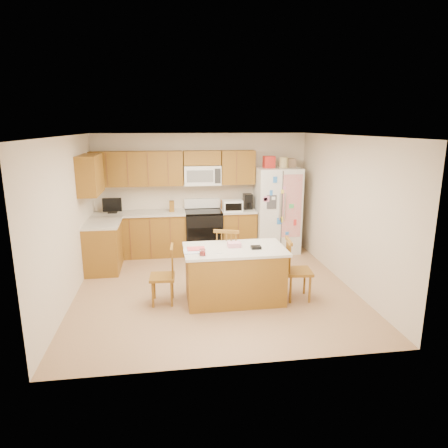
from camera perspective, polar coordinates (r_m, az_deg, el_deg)
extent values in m
plane|color=#84634D|center=(6.80, -1.37, -9.08)|extent=(4.50, 4.50, 0.00)
cube|color=beige|center=(8.61, -3.21, 4.50)|extent=(4.50, 0.10, 2.50)
cube|color=beige|center=(4.27, 2.16, -5.29)|extent=(4.50, 0.10, 2.50)
cube|color=beige|center=(6.55, -21.38, 0.56)|extent=(0.10, 4.50, 2.50)
cube|color=beige|center=(7.03, 17.10, 1.77)|extent=(0.10, 4.50, 2.50)
cube|color=white|center=(6.26, -1.50, 12.50)|extent=(4.50, 4.50, 0.04)
cube|color=brown|center=(8.48, -11.84, -1.53)|extent=(1.87, 0.60, 0.88)
cube|color=brown|center=(8.59, 1.97, -1.05)|extent=(0.72, 0.60, 0.88)
cube|color=brown|center=(7.81, -16.83, -3.18)|extent=(0.60, 0.95, 0.88)
cube|color=beige|center=(8.36, -12.00, 1.49)|extent=(1.87, 0.64, 0.04)
cube|color=beige|center=(8.47, 2.01, 1.94)|extent=(0.72, 0.64, 0.04)
cube|color=beige|center=(7.69, -16.99, 0.10)|extent=(0.64, 0.95, 0.04)
cube|color=brown|center=(8.36, -12.32, 7.73)|extent=(1.85, 0.33, 0.70)
cube|color=brown|center=(8.47, 1.95, 8.11)|extent=(0.70, 0.33, 0.70)
cube|color=brown|center=(8.36, -3.18, 9.43)|extent=(0.76, 0.33, 0.29)
cube|color=brown|center=(7.56, -18.57, 6.70)|extent=(0.33, 0.95, 0.70)
cube|color=brown|center=(8.26, -16.41, 7.41)|extent=(0.02, 0.01, 0.66)
cube|color=brown|center=(8.25, -16.02, -2.22)|extent=(0.02, 0.01, 0.84)
cube|color=brown|center=(8.21, -13.63, 7.55)|extent=(0.02, 0.01, 0.66)
cube|color=brown|center=(8.20, -13.25, -2.14)|extent=(0.02, 0.01, 0.84)
cube|color=brown|center=(8.18, -10.81, 7.67)|extent=(0.02, 0.01, 0.66)
cube|color=brown|center=(8.17, -10.46, -2.05)|extent=(0.02, 0.01, 0.84)
cube|color=brown|center=(8.17, -7.99, 7.78)|extent=(0.01, 0.01, 0.66)
cube|color=brown|center=(8.17, -7.66, -1.95)|extent=(0.01, 0.01, 0.84)
cube|color=brown|center=(8.30, 1.81, 7.99)|extent=(0.01, 0.01, 0.66)
cube|color=brown|center=(8.29, 2.07, -1.59)|extent=(0.01, 0.01, 0.84)
cube|color=white|center=(8.37, -3.13, 6.99)|extent=(0.76, 0.38, 0.40)
cube|color=slate|center=(8.17, -3.43, 6.82)|extent=(0.54, 0.01, 0.24)
cube|color=#262626|center=(8.21, -0.90, 6.88)|extent=(0.12, 0.01, 0.30)
cube|color=brown|center=(8.32, -7.47, 2.54)|extent=(0.10, 0.14, 0.22)
cube|color=black|center=(8.44, -15.62, 1.60)|extent=(0.18, 0.12, 0.02)
cube|color=black|center=(8.41, -15.69, 2.66)|extent=(0.38, 0.03, 0.28)
cube|color=#BB590C|center=(8.51, 0.84, 2.76)|extent=(0.35, 0.22, 0.18)
cube|color=white|center=(8.28, 1.23, 2.63)|extent=(0.40, 0.28, 0.23)
cube|color=black|center=(8.15, 1.39, 2.44)|extent=(0.34, 0.01, 0.15)
cube|color=black|center=(8.53, 3.40, 3.25)|extent=(0.18, 0.22, 0.32)
cylinder|color=black|center=(8.48, 3.49, 2.70)|extent=(0.12, 0.12, 0.12)
cube|color=black|center=(8.47, -2.94, -1.26)|extent=(0.76, 0.64, 0.88)
cube|color=black|center=(8.16, -2.73, -1.99)|extent=(0.68, 0.01, 0.42)
cube|color=black|center=(8.36, -2.98, 1.81)|extent=(0.76, 0.64, 0.03)
cube|color=white|center=(8.59, -3.15, 2.99)|extent=(0.76, 0.10, 0.20)
cube|color=white|center=(8.59, 7.54, 2.00)|extent=(0.90, 0.75, 1.80)
cube|color=#4C4C4C|center=(8.23, 8.25, 1.46)|extent=(0.02, 0.01, 1.75)
cube|color=silver|center=(8.17, 8.00, 2.44)|extent=(0.02, 0.03, 0.55)
cube|color=silver|center=(8.19, 8.67, 2.46)|extent=(0.02, 0.03, 0.55)
cube|color=#3F3F44|center=(8.12, 6.82, 3.14)|extent=(0.20, 0.01, 0.28)
cube|color=#D84C59|center=(8.26, 9.62, 2.51)|extent=(0.42, 0.01, 1.30)
cube|color=red|center=(8.39, 6.43, 8.80)|extent=(0.22, 0.22, 0.24)
cylinder|color=tan|center=(8.42, 8.52, 8.69)|extent=(0.18, 0.18, 0.22)
cube|color=#96785C|center=(8.60, 9.43, 8.62)|extent=(0.18, 0.20, 0.18)
cube|color=brown|center=(6.22, 1.50, -7.34)|extent=(1.47, 0.83, 0.80)
cube|color=beige|center=(6.08, 1.52, -3.63)|extent=(1.55, 0.91, 0.04)
cylinder|color=red|center=(5.73, -3.09, -4.22)|extent=(0.08, 0.08, 0.06)
cylinder|color=white|center=(5.73, -3.09, -4.07)|extent=(0.09, 0.09, 0.09)
cube|color=#DDA4A4|center=(6.13, 1.47, -2.95)|extent=(0.20, 0.15, 0.07)
cube|color=black|center=(6.06, 4.59, -3.34)|extent=(0.15, 0.12, 0.04)
cube|color=white|center=(5.91, -4.33, -3.90)|extent=(0.30, 0.24, 0.01)
cube|color=#D84C4C|center=(5.98, -4.01, -3.53)|extent=(0.26, 0.20, 0.01)
cylinder|color=white|center=(5.82, -0.76, -4.17)|extent=(0.14, 0.05, 0.01)
cube|color=brown|center=(6.17, -8.81, -7.50)|extent=(0.39, 0.41, 0.04)
cylinder|color=brown|center=(6.41, -9.91, -8.83)|extent=(0.03, 0.03, 0.40)
cylinder|color=brown|center=(6.12, -10.14, -9.96)|extent=(0.03, 0.03, 0.40)
cylinder|color=brown|center=(6.39, -7.40, -8.79)|extent=(0.03, 0.03, 0.40)
cylinder|color=brown|center=(6.10, -7.49, -9.93)|extent=(0.03, 0.03, 0.40)
cylinder|color=brown|center=(6.21, -7.36, -4.94)|extent=(0.02, 0.02, 0.45)
cylinder|color=brown|center=(6.15, -7.38, -5.15)|extent=(0.02, 0.02, 0.45)
cylinder|color=brown|center=(6.08, -7.40, -5.36)|extent=(0.02, 0.02, 0.45)
cylinder|color=brown|center=(6.02, -7.43, -5.58)|extent=(0.02, 0.02, 0.45)
cylinder|color=brown|center=(5.95, -7.45, -5.80)|extent=(0.02, 0.02, 0.45)
cube|color=brown|center=(6.01, -7.47, -3.36)|extent=(0.06, 0.37, 0.05)
cube|color=brown|center=(6.74, 0.60, -5.01)|extent=(0.55, 0.54, 0.05)
cylinder|color=brown|center=(6.94, 2.28, -6.59)|extent=(0.04, 0.04, 0.45)
cylinder|color=brown|center=(6.99, -0.62, -6.41)|extent=(0.04, 0.04, 0.45)
cylinder|color=brown|center=(6.65, 1.88, -7.52)|extent=(0.04, 0.04, 0.45)
cylinder|color=brown|center=(6.71, -1.14, -7.32)|extent=(0.04, 0.04, 0.45)
cylinder|color=brown|center=(6.46, 1.71, -3.31)|extent=(0.02, 0.02, 0.50)
cylinder|color=brown|center=(6.47, 1.02, -3.27)|extent=(0.02, 0.02, 0.50)
cylinder|color=brown|center=(6.49, 0.34, -3.23)|extent=(0.02, 0.02, 0.50)
cylinder|color=brown|center=(6.50, -0.34, -3.20)|extent=(0.02, 0.02, 0.50)
cylinder|color=brown|center=(6.51, -1.02, -3.16)|extent=(0.02, 0.02, 0.50)
cube|color=brown|center=(6.42, 0.34, -1.09)|extent=(0.41, 0.17, 0.05)
cube|color=brown|center=(6.35, 10.58, -6.68)|extent=(0.43, 0.45, 0.04)
cylinder|color=brown|center=(6.32, 12.15, -9.14)|extent=(0.04, 0.04, 0.43)
cylinder|color=brown|center=(6.62, 11.42, -8.02)|extent=(0.04, 0.04, 0.43)
cylinder|color=brown|center=(6.25, 9.49, -9.27)|extent=(0.04, 0.04, 0.43)
cylinder|color=brown|center=(6.56, 8.88, -8.12)|extent=(0.04, 0.04, 0.43)
cylinder|color=brown|center=(6.09, 9.45, -4.96)|extent=(0.02, 0.02, 0.48)
cylinder|color=brown|center=(6.16, 9.31, -4.74)|extent=(0.02, 0.02, 0.48)
cylinder|color=brown|center=(6.23, 9.17, -4.52)|extent=(0.02, 0.02, 0.48)
cylinder|color=brown|center=(6.30, 9.03, -4.31)|extent=(0.02, 0.02, 0.48)
cylinder|color=brown|center=(6.37, 8.90, -4.10)|extent=(0.02, 0.02, 0.48)
cube|color=brown|center=(6.16, 9.25, -2.42)|extent=(0.08, 0.40, 0.05)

